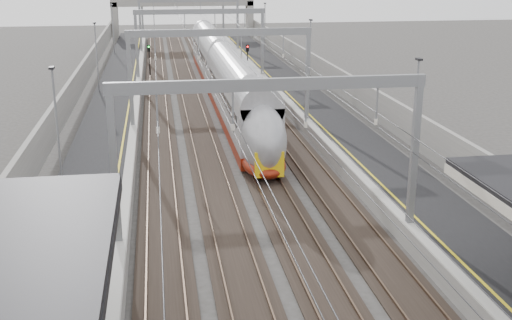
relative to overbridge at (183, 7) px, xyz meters
name	(u,v)px	position (x,y,z in m)	size (l,w,h in m)	color
platform_left	(111,122)	(-8.00, -55.00, -4.81)	(4.00, 120.00, 1.00)	black
platform_right	(319,115)	(8.00, -55.00, -4.81)	(4.00, 120.00, 1.00)	black
tracks	(218,124)	(0.00, -55.00, -5.26)	(11.40, 140.00, 0.20)	black
overhead_line	(209,35)	(0.00, -48.38, 0.83)	(13.00, 140.00, 6.60)	gray
overbridge	(183,7)	(0.00, 0.00, 0.00)	(22.00, 2.20, 6.90)	gray
wall_left	(66,110)	(-11.20, -55.00, -3.71)	(0.30, 120.00, 3.20)	gray
wall_right	(358,100)	(11.20, -55.00, -3.71)	(0.30, 120.00, 3.20)	gray
train	(226,81)	(1.50, -47.30, -3.27)	(2.63, 47.91, 4.16)	maroon
signal_green	(149,54)	(-5.20, -32.01, -2.89)	(0.32, 0.32, 3.48)	black
signal_red_near	(221,47)	(3.20, -26.86, -2.89)	(0.32, 0.32, 3.48)	black
signal_red_far	(247,54)	(5.40, -33.49, -2.89)	(0.32, 0.32, 3.48)	black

